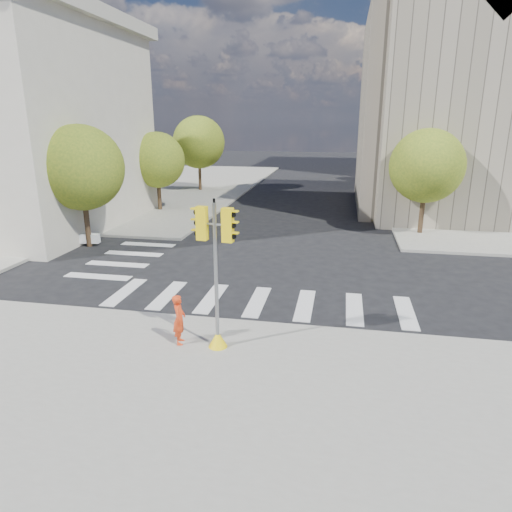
{
  "coord_description": "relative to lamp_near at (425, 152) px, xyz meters",
  "views": [
    {
      "loc": [
        2.84,
        -17.75,
        6.64
      ],
      "look_at": [
        0.03,
        -2.96,
        2.1
      ],
      "focal_mm": 32.0,
      "sensor_mm": 36.0,
      "label": 1
    }
  ],
  "objects": [
    {
      "name": "photographer",
      "position": [
        -9.73,
        -19.96,
        -3.66
      ],
      "size": [
        0.48,
        0.63,
        1.54
      ],
      "primitive_type": "imported",
      "rotation": [
        0.0,
        0.0,
        1.78
      ],
      "color": "red",
      "rests_on": "sidewalk_near"
    },
    {
      "name": "tree_re_far",
      "position": [
        -0.5,
        20.0,
        -0.71
      ],
      "size": [
        4.0,
        4.0,
        5.88
      ],
      "color": "#382616",
      "rests_on": "ground"
    },
    {
      "name": "tree_lw_mid",
      "position": [
        -18.5,
        0.0,
        -0.82
      ],
      "size": [
        4.0,
        4.0,
        5.77
      ],
      "color": "#382616",
      "rests_on": "ground"
    },
    {
      "name": "lamp_far",
      "position": [
        0.0,
        14.0,
        0.0
      ],
      "size": [
        0.35,
        0.18,
        8.11
      ],
      "color": "black",
      "rests_on": "sidewalk_far_right"
    },
    {
      "name": "traffic_signal",
      "position": [
        -8.55,
        -19.97,
        -2.56
      ],
      "size": [
        1.08,
        0.56,
        4.43
      ],
      "rotation": [
        0.0,
        0.0,
        -0.13
      ],
      "color": "yellow",
      "rests_on": "sidewalk_near"
    },
    {
      "name": "tree_lw_near",
      "position": [
        -18.5,
        -10.0,
        -0.38
      ],
      "size": [
        4.4,
        4.4,
        6.41
      ],
      "color": "#382616",
      "rests_on": "ground"
    },
    {
      "name": "ground",
      "position": [
        -8.0,
        -14.0,
        -4.58
      ],
      "size": [
        160.0,
        160.0,
        0.0
      ],
      "primitive_type": "plane",
      "color": "black",
      "rests_on": "ground"
    },
    {
      "name": "tree_re_mid",
      "position": [
        -0.5,
        8.0,
        -0.23
      ],
      "size": [
        4.6,
        4.6,
        6.66
      ],
      "color": "#382616",
      "rests_on": "ground"
    },
    {
      "name": "tree_re_near",
      "position": [
        -0.5,
        -4.0,
        -0.53
      ],
      "size": [
        4.2,
        4.2,
        6.16
      ],
      "color": "#382616",
      "rests_on": "ground"
    },
    {
      "name": "lamp_near",
      "position": [
        0.0,
        0.0,
        0.0
      ],
      "size": [
        0.35,
        0.18,
        8.11
      ],
      "color": "black",
      "rests_on": "sidewalk_far_right"
    },
    {
      "name": "sidewalk_near",
      "position": [
        -8.0,
        -25.0,
        -4.5
      ],
      "size": [
        30.0,
        14.0,
        0.15
      ],
      "primitive_type": "cube",
      "color": "gray",
      "rests_on": "ground"
    },
    {
      "name": "planter_wall",
      "position": [
        -21.0,
        -10.17,
        -4.18
      ],
      "size": [
        6.0,
        1.19,
        0.5
      ],
      "primitive_type": "cube",
      "rotation": [
        0.0,
        0.0,
        0.13
      ],
      "color": "white",
      "rests_on": "sidewalk_left_near"
    },
    {
      "name": "tree_lw_far",
      "position": [
        -18.5,
        10.0,
        -0.04
      ],
      "size": [
        4.8,
        4.8,
        6.95
      ],
      "color": "#382616",
      "rests_on": "ground"
    },
    {
      "name": "sidewalk_far_left",
      "position": [
        -28.0,
        12.0,
        -4.5
      ],
      "size": [
        28.0,
        40.0,
        0.15
      ],
      "primitive_type": "cube",
      "color": "gray",
      "rests_on": "ground"
    }
  ]
}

